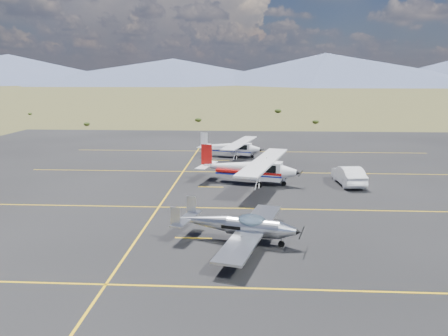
% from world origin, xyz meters
% --- Properties ---
extents(ground, '(1600.00, 1600.00, 0.00)m').
position_xyz_m(ground, '(0.00, 0.00, 0.00)').
color(ground, '#383D1C').
rests_on(ground, ground).
extents(apron, '(72.00, 72.00, 0.02)m').
position_xyz_m(apron, '(0.00, 7.00, 0.00)').
color(apron, black).
rests_on(apron, ground).
extents(aircraft_low_wing, '(6.53, 8.92, 1.94)m').
position_xyz_m(aircraft_low_wing, '(-0.53, -3.95, 0.93)').
color(aircraft_low_wing, silver).
rests_on(aircraft_low_wing, apron).
extents(aircraft_cessna, '(7.81, 11.90, 3.02)m').
position_xyz_m(aircraft_cessna, '(0.02, 8.82, 1.34)').
color(aircraft_cessna, white).
rests_on(aircraft_cessna, apron).
extents(aircraft_plain, '(6.44, 9.91, 2.51)m').
position_xyz_m(aircraft_plain, '(-1.93, 20.45, 1.12)').
color(aircraft_plain, silver).
rests_on(aircraft_plain, apron).
extents(sedan, '(1.98, 4.74, 1.52)m').
position_xyz_m(sedan, '(7.94, 8.92, 0.77)').
color(sedan, white).
rests_on(sedan, apron).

